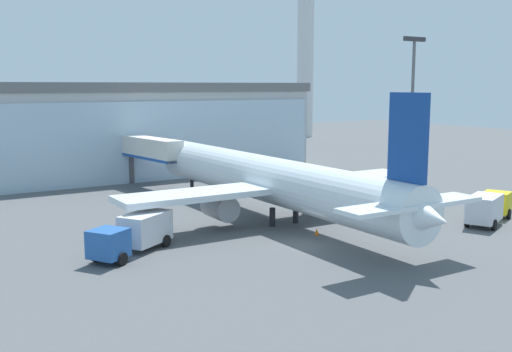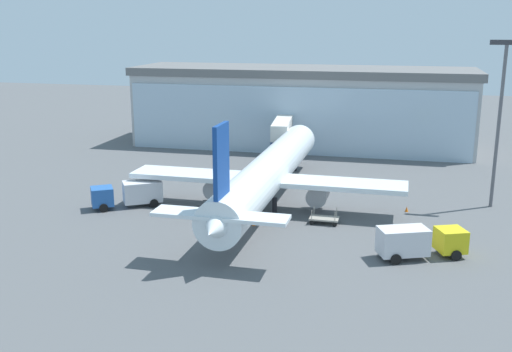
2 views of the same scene
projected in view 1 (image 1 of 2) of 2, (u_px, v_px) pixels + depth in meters
name	position (u px, v px, depth m)	size (l,w,h in m)	color
ground	(309.00, 244.00, 45.26)	(240.00, 240.00, 0.00)	#545659
terminal_building	(119.00, 129.00, 79.24)	(52.76, 15.10, 12.26)	#AFAFAF
jet_bridge	(148.00, 149.00, 69.42)	(3.57, 12.22, 5.94)	silver
control_tower	(306.00, 38.00, 137.05)	(6.67, 6.67, 39.31)	silver
apron_light_mast	(412.00, 99.00, 68.63)	(3.20, 0.40, 17.34)	#59595E
airplane	(270.00, 180.00, 53.02)	(28.82, 40.23, 11.46)	white
catering_truck	(134.00, 233.00, 42.67)	(7.34, 5.78, 2.65)	#2659A5
fuel_truck	(488.00, 207.00, 51.96)	(7.58, 4.87, 2.65)	yellow
baggage_cart	(359.00, 215.00, 53.28)	(2.81, 1.62, 1.50)	#9E998C
safety_cone_nose	(317.00, 232.00, 48.02)	(0.36, 0.36, 0.55)	orange
safety_cone_wingtip	(378.00, 198.00, 62.27)	(0.36, 0.36, 0.55)	orange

